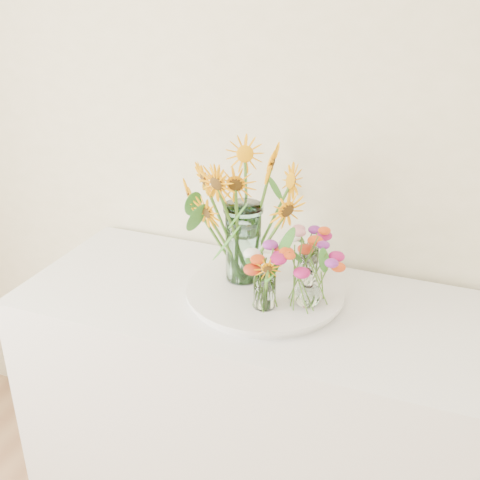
{
  "coord_description": "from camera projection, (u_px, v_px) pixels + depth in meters",
  "views": [
    {
      "loc": [
        0.23,
        0.49,
        1.81
      ],
      "look_at": [
        -0.34,
        1.94,
        1.08
      ],
      "focal_mm": 45.0,
      "sensor_mm": 36.0,
      "label": 1
    }
  ],
  "objects": [
    {
      "name": "small_vase_a",
      "position": [
        264.0,
        292.0,
        1.66
      ],
      "size": [
        0.08,
        0.08,
        0.1
      ],
      "primitive_type": "cylinder",
      "rotation": [
        0.0,
        0.0,
        0.29
      ],
      "color": "white",
      "rests_on": "tray"
    },
    {
      "name": "wildflower_posy_b",
      "position": [
        309.0,
        274.0,
        1.65
      ],
      "size": [
        0.23,
        0.23,
        0.2
      ],
      "primitive_type": null,
      "color": "#E74814",
      "rests_on": "tray"
    },
    {
      "name": "mason_jar",
      "position": [
        243.0,
        243.0,
        1.78
      ],
      "size": [
        0.13,
        0.13,
        0.25
      ],
      "primitive_type": "cylinder",
      "rotation": [
        0.0,
        0.0,
        0.23
      ],
      "color": "#AAE1DC",
      "rests_on": "tray"
    },
    {
      "name": "sunflower_bouquet",
      "position": [
        243.0,
        214.0,
        1.74
      ],
      "size": [
        0.72,
        0.72,
        0.43
      ],
      "primitive_type": null,
      "rotation": [
        0.0,
        0.0,
        0.23
      ],
      "color": "#FFA405",
      "rests_on": "tray"
    },
    {
      "name": "tray",
      "position": [
        265.0,
        294.0,
        1.78
      ],
      "size": [
        0.44,
        0.44,
        0.02
      ],
      "primitive_type": "cylinder",
      "color": "white",
      "rests_on": "counter"
    },
    {
      "name": "wildflower_posy_c",
      "position": [
        309.0,
        252.0,
        1.79
      ],
      "size": [
        0.19,
        0.19,
        0.19
      ],
      "primitive_type": null,
      "color": "#E74814",
      "rests_on": "tray"
    },
    {
      "name": "wildflower_posy_a",
      "position": [
        265.0,
        277.0,
        1.64
      ],
      "size": [
        0.17,
        0.17,
        0.19
      ],
      "primitive_type": null,
      "color": "#E74814",
      "rests_on": "tray"
    },
    {
      "name": "small_vase_b",
      "position": [
        308.0,
        288.0,
        1.67
      ],
      "size": [
        0.1,
        0.1,
        0.11
      ],
      "primitive_type": null,
      "rotation": [
        0.0,
        0.0,
        -0.4
      ],
      "color": "white",
      "rests_on": "tray"
    },
    {
      "name": "counter",
      "position": [
        252.0,
        418.0,
        1.96
      ],
      "size": [
        1.4,
        0.6,
        0.9
      ],
      "primitive_type": "cube",
      "color": "white",
      "rests_on": "ground_plane"
    },
    {
      "name": "small_vase_c",
      "position": [
        308.0,
        265.0,
        1.81
      ],
      "size": [
        0.07,
        0.07,
        0.1
      ],
      "primitive_type": "cylinder",
      "rotation": [
        0.0,
        0.0,
        0.32
      ],
      "color": "white",
      "rests_on": "tray"
    }
  ]
}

